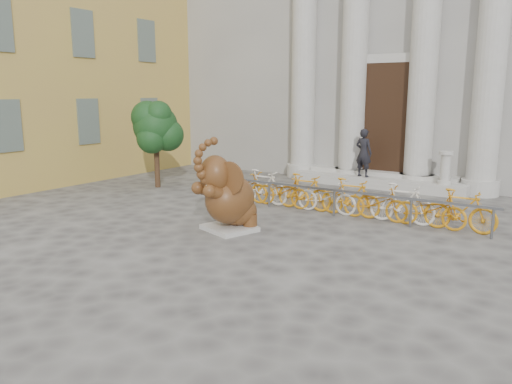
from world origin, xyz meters
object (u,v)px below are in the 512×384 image
Objects in this scene: elephant_statue at (228,197)px; pedestrian at (364,153)px; tree at (156,127)px; bike_rack at (338,196)px.

pedestrian is (0.53, 7.06, 0.38)m from elephant_statue.
tree is (-5.32, 3.12, 1.25)m from elephant_statue.
bike_rack is 4.86× the size of pedestrian.
bike_rack is 6.97m from tree.
elephant_statue is 1.34× the size of pedestrian.
tree is at bearing 178.22° from bike_rack.
elephant_statue is 3.27m from bike_rack.
pedestrian is at bearing 104.52° from elephant_statue.
pedestrian is at bearing 102.77° from bike_rack.
bike_rack is 2.72× the size of tree.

